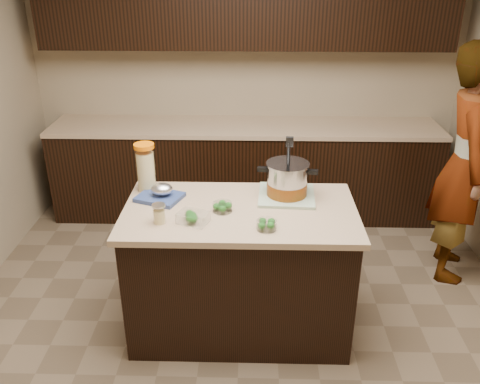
# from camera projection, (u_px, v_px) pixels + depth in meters

# --- Properties ---
(ground_plane) EXTENTS (4.00, 4.00, 0.00)m
(ground_plane) POSITION_uv_depth(u_px,v_px,m) (240.00, 324.00, 3.55)
(ground_plane) COLOR brown
(ground_plane) RESTS_ON ground
(room_shell) EXTENTS (4.04, 4.04, 2.72)m
(room_shell) POSITION_uv_depth(u_px,v_px,m) (240.00, 79.00, 2.81)
(room_shell) COLOR tan
(room_shell) RESTS_ON ground
(back_cabinets) EXTENTS (3.60, 0.63, 2.33)m
(back_cabinets) POSITION_uv_depth(u_px,v_px,m) (245.00, 119.00, 4.71)
(back_cabinets) COLOR black
(back_cabinets) RESTS_ON ground
(island) EXTENTS (1.46, 0.81, 0.90)m
(island) POSITION_uv_depth(u_px,v_px,m) (240.00, 269.00, 3.35)
(island) COLOR black
(island) RESTS_ON ground
(dish_towel) EXTENTS (0.38, 0.38, 0.02)m
(dish_towel) POSITION_uv_depth(u_px,v_px,m) (286.00, 195.00, 3.32)
(dish_towel) COLOR #5E875B
(dish_towel) RESTS_ON island
(stock_pot) EXTENTS (0.39, 0.31, 0.39)m
(stock_pot) POSITION_uv_depth(u_px,v_px,m) (287.00, 181.00, 3.28)
(stock_pot) COLOR #B7B7BC
(stock_pot) RESTS_ON dish_towel
(lemonade_pitcher) EXTENTS (0.17, 0.17, 0.32)m
(lemonade_pitcher) POSITION_uv_depth(u_px,v_px,m) (146.00, 169.00, 3.35)
(lemonade_pitcher) COLOR #D4C181
(lemonade_pitcher) RESTS_ON island
(mason_jar) EXTENTS (0.09, 0.09, 0.13)m
(mason_jar) POSITION_uv_depth(u_px,v_px,m) (159.00, 214.00, 2.98)
(mason_jar) COLOR #D4C181
(mason_jar) RESTS_ON island
(broccoli_tub_left) EXTENTS (0.14, 0.14, 0.06)m
(broccoli_tub_left) POSITION_uv_depth(u_px,v_px,m) (222.00, 207.00, 3.13)
(broccoli_tub_left) COLOR silver
(broccoli_tub_left) RESTS_ON island
(broccoli_tub_right) EXTENTS (0.15, 0.15, 0.06)m
(broccoli_tub_right) POSITION_uv_depth(u_px,v_px,m) (267.00, 225.00, 2.93)
(broccoli_tub_right) COLOR silver
(broccoli_tub_right) RESTS_ON island
(broccoli_tub_rect) EXTENTS (0.21, 0.18, 0.06)m
(broccoli_tub_rect) POSITION_uv_depth(u_px,v_px,m) (193.00, 218.00, 3.00)
(broccoli_tub_rect) COLOR silver
(broccoli_tub_rect) RESTS_ON island
(blue_tray) EXTENTS (0.33, 0.30, 0.10)m
(blue_tray) POSITION_uv_depth(u_px,v_px,m) (161.00, 194.00, 3.28)
(blue_tray) COLOR navy
(blue_tray) RESTS_ON island
(person) EXTENTS (0.58, 0.75, 1.82)m
(person) POSITION_uv_depth(u_px,v_px,m) (466.00, 165.00, 3.78)
(person) COLOR gray
(person) RESTS_ON ground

